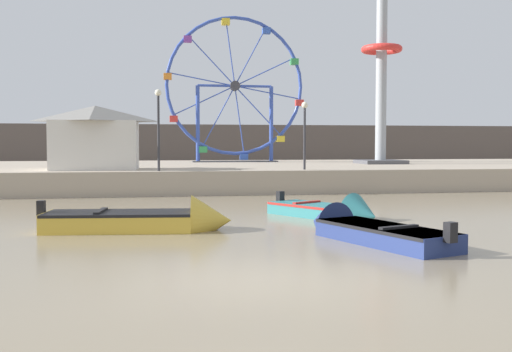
{
  "coord_description": "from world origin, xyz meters",
  "views": [
    {
      "loc": [
        -1.72,
        -10.44,
        2.45
      ],
      "look_at": [
        2.07,
        11.8,
        1.23
      ],
      "focal_mm": 41.46,
      "sensor_mm": 36.0,
      "label": 1
    }
  ],
  "objects_px": {
    "drop_tower_steel_tower": "(382,57)",
    "carnival_booth_white_ticket": "(96,136)",
    "motorboat_teal_painted": "(335,212)",
    "promenade_lamp_far": "(305,125)",
    "motorboat_mustard_yellow": "(154,220)",
    "ferris_wheel_blue_frame": "(235,89)",
    "motorboat_navy_blue": "(360,229)",
    "promenade_lamp_near": "(158,118)"
  },
  "relations": [
    {
      "from": "motorboat_navy_blue",
      "to": "ferris_wheel_blue_frame",
      "type": "relative_size",
      "value": 0.5
    },
    {
      "from": "carnival_booth_white_ticket",
      "to": "motorboat_teal_painted",
      "type": "bearing_deg",
      "value": -53.18
    },
    {
      "from": "ferris_wheel_blue_frame",
      "to": "promenade_lamp_near",
      "type": "relative_size",
      "value": 2.68
    },
    {
      "from": "drop_tower_steel_tower",
      "to": "carnival_booth_white_ticket",
      "type": "distance_m",
      "value": 19.23
    },
    {
      "from": "drop_tower_steel_tower",
      "to": "promenade_lamp_far",
      "type": "bearing_deg",
      "value": -132.3
    },
    {
      "from": "motorboat_mustard_yellow",
      "to": "promenade_lamp_far",
      "type": "distance_m",
      "value": 14.5
    },
    {
      "from": "ferris_wheel_blue_frame",
      "to": "promenade_lamp_near",
      "type": "height_order",
      "value": "ferris_wheel_blue_frame"
    },
    {
      "from": "carnival_booth_white_ticket",
      "to": "promenade_lamp_far",
      "type": "xyz_separation_m",
      "value": [
        10.4,
        -1.91,
        0.59
      ]
    },
    {
      "from": "ferris_wheel_blue_frame",
      "to": "drop_tower_steel_tower",
      "type": "height_order",
      "value": "drop_tower_steel_tower"
    },
    {
      "from": "motorboat_mustard_yellow",
      "to": "promenade_lamp_near",
      "type": "distance_m",
      "value": 12.08
    },
    {
      "from": "promenade_lamp_far",
      "to": "drop_tower_steel_tower",
      "type": "bearing_deg",
      "value": 47.7
    },
    {
      "from": "motorboat_teal_painted",
      "to": "motorboat_navy_blue",
      "type": "bearing_deg",
      "value": -39.54
    },
    {
      "from": "drop_tower_steel_tower",
      "to": "carnival_booth_white_ticket",
      "type": "bearing_deg",
      "value": -161.34
    },
    {
      "from": "motorboat_mustard_yellow",
      "to": "promenade_lamp_far",
      "type": "height_order",
      "value": "promenade_lamp_far"
    },
    {
      "from": "motorboat_navy_blue",
      "to": "drop_tower_steel_tower",
      "type": "distance_m",
      "value": 25.35
    },
    {
      "from": "motorboat_mustard_yellow",
      "to": "drop_tower_steel_tower",
      "type": "height_order",
      "value": "drop_tower_steel_tower"
    },
    {
      "from": "motorboat_teal_painted",
      "to": "ferris_wheel_blue_frame",
      "type": "distance_m",
      "value": 24.26
    },
    {
      "from": "motorboat_teal_painted",
      "to": "drop_tower_steel_tower",
      "type": "bearing_deg",
      "value": 122.98
    },
    {
      "from": "motorboat_teal_painted",
      "to": "motorboat_mustard_yellow",
      "type": "bearing_deg",
      "value": -104.69
    },
    {
      "from": "motorboat_navy_blue",
      "to": "promenade_lamp_far",
      "type": "distance_m",
      "value": 14.9
    },
    {
      "from": "motorboat_teal_painted",
      "to": "motorboat_mustard_yellow",
      "type": "height_order",
      "value": "motorboat_mustard_yellow"
    },
    {
      "from": "motorboat_teal_painted",
      "to": "promenade_lamp_near",
      "type": "bearing_deg",
      "value": 178.63
    },
    {
      "from": "motorboat_mustard_yellow",
      "to": "ferris_wheel_blue_frame",
      "type": "distance_m",
      "value": 26.56
    },
    {
      "from": "ferris_wheel_blue_frame",
      "to": "drop_tower_steel_tower",
      "type": "relative_size",
      "value": 0.65
    },
    {
      "from": "motorboat_mustard_yellow",
      "to": "drop_tower_steel_tower",
      "type": "relative_size",
      "value": 0.34
    },
    {
      "from": "motorboat_navy_blue",
      "to": "motorboat_mustard_yellow",
      "type": "bearing_deg",
      "value": 45.98
    },
    {
      "from": "ferris_wheel_blue_frame",
      "to": "promenade_lamp_near",
      "type": "distance_m",
      "value": 14.94
    },
    {
      "from": "ferris_wheel_blue_frame",
      "to": "promenade_lamp_far",
      "type": "relative_size",
      "value": 3.05
    },
    {
      "from": "motorboat_teal_painted",
      "to": "promenade_lamp_far",
      "type": "distance_m",
      "value": 10.89
    },
    {
      "from": "promenade_lamp_near",
      "to": "promenade_lamp_far",
      "type": "xyz_separation_m",
      "value": [
        7.26,
        0.44,
        -0.27
      ]
    },
    {
      "from": "motorboat_navy_blue",
      "to": "motorboat_teal_painted",
      "type": "distance_m",
      "value": 4.16
    },
    {
      "from": "motorboat_navy_blue",
      "to": "motorboat_mustard_yellow",
      "type": "xyz_separation_m",
      "value": [
        -5.27,
        2.36,
        0.05
      ]
    },
    {
      "from": "motorboat_teal_painted",
      "to": "promenade_lamp_near",
      "type": "xyz_separation_m",
      "value": [
        -5.66,
        9.83,
        3.48
      ]
    },
    {
      "from": "motorboat_mustard_yellow",
      "to": "ferris_wheel_blue_frame",
      "type": "bearing_deg",
      "value": 83.32
    },
    {
      "from": "motorboat_navy_blue",
      "to": "promenade_lamp_near",
      "type": "height_order",
      "value": "promenade_lamp_near"
    },
    {
      "from": "ferris_wheel_blue_frame",
      "to": "promenade_lamp_far",
      "type": "xyz_separation_m",
      "value": [
        1.78,
        -13.19,
        -2.95
      ]
    },
    {
      "from": "motorboat_mustard_yellow",
      "to": "motorboat_teal_painted",
      "type": "bearing_deg",
      "value": 22.64
    },
    {
      "from": "drop_tower_steel_tower",
      "to": "promenade_lamp_far",
      "type": "xyz_separation_m",
      "value": [
        -7.12,
        -7.83,
        -4.69
      ]
    },
    {
      "from": "promenade_lamp_far",
      "to": "motorboat_mustard_yellow",
      "type": "bearing_deg",
      "value": -121.82
    },
    {
      "from": "motorboat_navy_blue",
      "to": "carnival_booth_white_ticket",
      "type": "distance_m",
      "value": 18.43
    },
    {
      "from": "motorboat_teal_painted",
      "to": "promenade_lamp_far",
      "type": "height_order",
      "value": "promenade_lamp_far"
    },
    {
      "from": "carnival_booth_white_ticket",
      "to": "promenade_lamp_near",
      "type": "relative_size",
      "value": 1.19
    }
  ]
}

